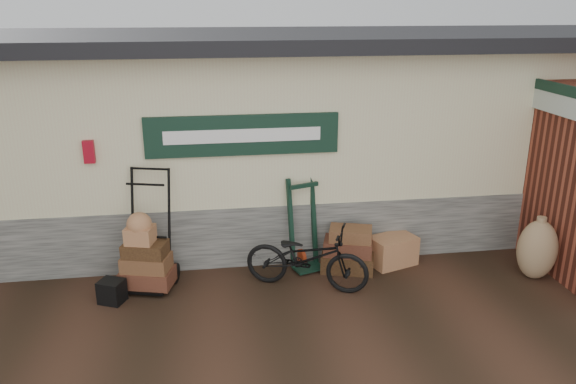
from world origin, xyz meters
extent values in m
plane|color=black|center=(0.00, 0.00, 0.00)|extent=(80.00, 80.00, 0.00)
cube|color=#4C4C47|center=(0.00, 2.75, 0.45)|extent=(14.00, 3.54, 0.90)
cube|color=beige|center=(0.00, 2.75, 1.95)|extent=(14.00, 3.50, 2.10)
cube|color=black|center=(0.00, 2.60, 3.10)|extent=(14.40, 4.10, 0.20)
cube|color=black|center=(-0.30, 0.97, 1.95)|extent=(2.60, 0.06, 0.55)
cube|color=white|center=(-0.30, 0.94, 1.95)|extent=(2.10, 0.01, 0.18)
cube|color=maroon|center=(-2.30, 0.97, 1.80)|extent=(0.14, 0.10, 0.30)
cube|color=maroon|center=(4.70, 1.20, 1.30)|extent=(1.60, 4.50, 2.60)
cube|color=#194C2D|center=(3.88, 0.20, 2.35)|extent=(0.04, 2.40, 0.28)
cube|color=black|center=(3.88, 0.20, 2.55)|extent=(0.05, 2.50, 0.14)
cube|color=#945C3B|center=(1.82, 0.76, 0.21)|extent=(0.75, 0.61, 0.42)
cube|color=black|center=(-2.07, 0.22, 0.15)|extent=(0.38, 0.36, 0.30)
imported|color=black|center=(0.45, 0.24, 0.49)|extent=(1.20, 1.76, 0.97)
ellipsoid|color=#916D4E|center=(3.62, 0.04, 0.43)|extent=(0.63, 0.58, 0.85)
camera|label=1|loc=(-0.79, -6.40, 3.63)|focal=35.00mm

